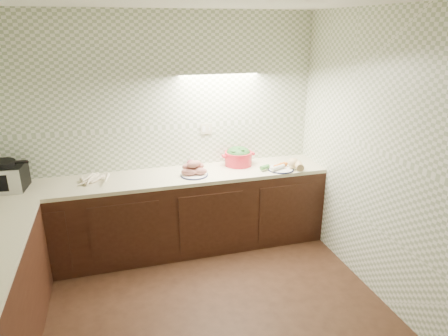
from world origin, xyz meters
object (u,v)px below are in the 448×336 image
object	(u,v)px
parsnip_pile	(97,179)
veg_plate	(286,166)
sweet_potato_plate	(194,170)
onion_bowl	(191,166)
dutch_oven	(238,156)
toaster_oven	(3,177)

from	to	relation	value
parsnip_pile	veg_plate	xyz separation A→B (m)	(2.05, -0.21, 0.02)
veg_plate	parsnip_pile	bearing A→B (deg)	174.10
sweet_potato_plate	veg_plate	bearing A→B (deg)	-6.19
onion_bowl	dutch_oven	size ratio (longest dim) A/B	0.40
dutch_oven	toaster_oven	bearing A→B (deg)	-179.46
parsnip_pile	onion_bowl	bearing A→B (deg)	4.63
parsnip_pile	dutch_oven	size ratio (longest dim) A/B	0.80
onion_bowl	dutch_oven	distance (m)	0.56
toaster_oven	onion_bowl	world-z (taller)	toaster_oven
onion_bowl	dutch_oven	bearing A→B (deg)	1.34
toaster_oven	onion_bowl	distance (m)	1.90
toaster_oven	veg_plate	xyz separation A→B (m)	(2.92, -0.24, -0.09)
sweet_potato_plate	veg_plate	xyz separation A→B (m)	(1.04, -0.11, -0.01)
sweet_potato_plate	veg_plate	size ratio (longest dim) A/B	0.60
toaster_oven	veg_plate	distance (m)	2.93
parsnip_pile	onion_bowl	xyz separation A→B (m)	(1.02, 0.08, 0.02)
toaster_oven	veg_plate	world-z (taller)	toaster_oven
parsnip_pile	veg_plate	distance (m)	2.06
parsnip_pile	sweet_potato_plate	distance (m)	1.01
parsnip_pile	veg_plate	world-z (taller)	veg_plate
veg_plate	toaster_oven	bearing A→B (deg)	175.37
toaster_oven	sweet_potato_plate	xyz separation A→B (m)	(1.88, -0.12, -0.07)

